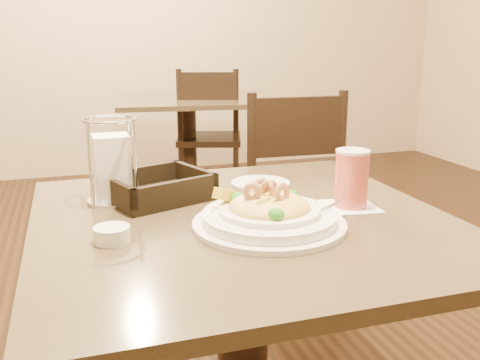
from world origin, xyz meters
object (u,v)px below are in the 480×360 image
object	(u,v)px
background_table	(187,132)
side_plate	(261,184)
main_table	(243,312)
dining_chair_far	(209,133)
bread_basket	(158,190)
napkin_caddy	(112,166)
drink_glass	(352,179)
butter_ramekin	(112,234)
pasta_bowl	(269,214)
dining_chair_near	(285,194)

from	to	relation	value
background_table	side_plate	distance (m)	2.22
main_table	dining_chair_far	size ratio (longest dim) A/B	0.97
background_table	bread_basket	distance (m)	2.31
napkin_caddy	side_plate	xyz separation A→B (m)	(0.39, 0.02, -0.08)
drink_glass	butter_ramekin	size ratio (longest dim) A/B	1.93
drink_glass	napkin_caddy	distance (m)	0.57
dining_chair_far	pasta_bowl	distance (m)	2.52
dining_chair_far	napkin_caddy	bearing A→B (deg)	86.71
background_table	drink_glass	world-z (taller)	drink_glass
side_plate	background_table	bearing A→B (deg)	82.97
dining_chair_far	bread_basket	world-z (taller)	dining_chair_far
background_table	dining_chair_far	xyz separation A→B (m)	(0.14, -0.04, -0.01)
dining_chair_far	main_table	bearing A→B (deg)	94.19
dining_chair_far	side_plate	bearing A→B (deg)	96.08
bread_basket	background_table	bearing A→B (deg)	76.06
drink_glass	napkin_caddy	world-z (taller)	napkin_caddy
background_table	dining_chair_near	distance (m)	1.54
pasta_bowl	bread_basket	world-z (taller)	pasta_bowl
drink_glass	bread_basket	xyz separation A→B (m)	(-0.42, 0.20, -0.05)
drink_glass	dining_chair_near	bearing A→B (deg)	76.96
dining_chair_far	dining_chair_near	bearing A→B (deg)	104.30
napkin_caddy	butter_ramekin	size ratio (longest dim) A/B	2.90
drink_glass	main_table	bearing A→B (deg)	178.02
main_table	bread_basket	bearing A→B (deg)	128.97
bread_basket	butter_ramekin	world-z (taller)	bread_basket
bread_basket	napkin_caddy	world-z (taller)	napkin_caddy
main_table	drink_glass	xyz separation A→B (m)	(0.26, -0.01, 0.30)
napkin_caddy	side_plate	size ratio (longest dim) A/B	1.31
side_plate	butter_ramekin	xyz separation A→B (m)	(-0.41, -0.30, 0.01)
background_table	bread_basket	size ratio (longest dim) A/B	3.50
side_plate	pasta_bowl	bearing A→B (deg)	-106.85
napkin_caddy	side_plate	distance (m)	0.40
dining_chair_far	side_plate	distance (m)	2.20
butter_ramekin	dining_chair_far	bearing A→B (deg)	71.36
pasta_bowl	bread_basket	bearing A→B (deg)	124.82
background_table	pasta_bowl	world-z (taller)	pasta_bowl
dining_chair_far	butter_ramekin	world-z (taller)	dining_chair_far
side_plate	main_table	bearing A→B (deg)	-118.41
background_table	butter_ramekin	xyz separation A→B (m)	(-0.68, -2.48, 0.25)
dining_chair_near	butter_ramekin	distance (m)	1.24
dining_chair_far	side_plate	world-z (taller)	dining_chair_far
dining_chair_far	bread_basket	size ratio (longest dim) A/B	3.26
dining_chair_near	side_plate	xyz separation A→B (m)	(-0.34, -0.65, 0.24)
drink_glass	side_plate	bearing A→B (deg)	119.20
side_plate	dining_chair_near	bearing A→B (deg)	62.19
background_table	pasta_bowl	xyz separation A→B (m)	(-0.36, -2.50, 0.26)
dining_chair_near	pasta_bowl	xyz separation A→B (m)	(-0.44, -0.96, 0.27)
pasta_bowl	dining_chair_far	bearing A→B (deg)	78.42
dining_chair_near	dining_chair_far	xyz separation A→B (m)	(0.07, 1.50, 0.00)
background_table	dining_chair_far	size ratio (longest dim) A/B	1.07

